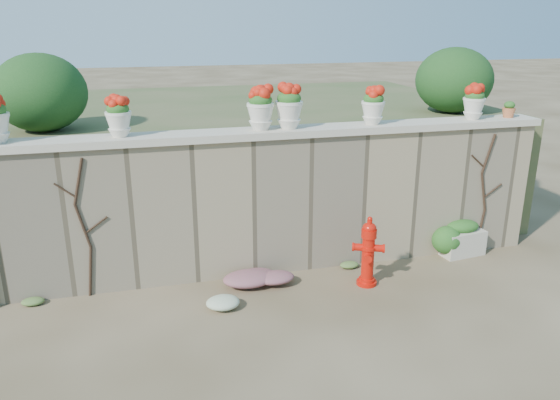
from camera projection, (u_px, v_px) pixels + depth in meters
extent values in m
plane|color=#4A3C25|center=(317.00, 329.00, 6.55)|extent=(80.00, 80.00, 0.00)
cube|color=#8D7C5E|center=(280.00, 204.00, 7.89)|extent=(8.00, 0.40, 2.00)
cube|color=beige|center=(280.00, 132.00, 7.56)|extent=(8.10, 0.52, 0.10)
cube|color=#384C23|center=(239.00, 154.00, 10.82)|extent=(9.00, 6.00, 2.00)
ellipsoid|color=#143814|center=(40.00, 93.00, 7.73)|extent=(1.30, 1.30, 1.10)
ellipsoid|color=#143814|center=(454.00, 80.00, 9.32)|extent=(1.30, 1.30, 1.10)
cylinder|color=black|center=(90.00, 272.00, 7.25)|extent=(0.12, 0.04, 0.70)
cylinder|color=black|center=(83.00, 226.00, 7.04)|extent=(0.17, 0.04, 0.61)
cylinder|color=black|center=(78.00, 182.00, 6.85)|extent=(0.18, 0.04, 0.61)
cylinder|color=black|center=(96.00, 225.00, 7.08)|extent=(0.30, 0.02, 0.22)
cylinder|color=black|center=(65.00, 190.00, 6.84)|extent=(0.25, 0.02, 0.21)
cylinder|color=black|center=(480.00, 230.00, 8.67)|extent=(0.12, 0.04, 0.70)
cylinder|color=black|center=(483.00, 192.00, 8.46)|extent=(0.17, 0.04, 0.61)
cylinder|color=black|center=(489.00, 154.00, 8.27)|extent=(0.18, 0.04, 0.61)
cylinder|color=black|center=(493.00, 191.00, 8.50)|extent=(0.30, 0.02, 0.22)
cylinder|color=black|center=(478.00, 161.00, 8.26)|extent=(0.25, 0.02, 0.21)
cylinder|color=red|center=(366.00, 282.00, 7.66)|extent=(0.28, 0.28, 0.05)
cylinder|color=red|center=(368.00, 258.00, 7.54)|extent=(0.17, 0.17, 0.63)
cylinder|color=red|center=(368.00, 248.00, 7.49)|extent=(0.21, 0.21, 0.04)
cylinder|color=red|center=(369.00, 233.00, 7.43)|extent=(0.21, 0.21, 0.12)
ellipsoid|color=red|center=(370.00, 226.00, 7.39)|extent=(0.19, 0.19, 0.14)
cylinder|color=red|center=(370.00, 221.00, 7.37)|extent=(0.07, 0.07, 0.10)
cylinder|color=red|center=(358.00, 247.00, 7.51)|extent=(0.17, 0.15, 0.10)
cylinder|color=red|center=(379.00, 248.00, 7.47)|extent=(0.17, 0.15, 0.10)
cylinder|color=red|center=(368.00, 258.00, 7.42)|extent=(0.12, 0.13, 0.09)
cube|color=beige|center=(461.00, 242.00, 8.60)|extent=(0.72, 0.48, 0.40)
ellipsoid|color=#1E5119|center=(463.00, 226.00, 8.52)|extent=(0.56, 0.38, 0.20)
ellipsoid|color=#1E5119|center=(454.00, 239.00, 8.43)|extent=(0.66, 0.60, 0.63)
ellipsoid|color=#AD226F|center=(262.00, 276.00, 7.60)|extent=(1.02, 0.68, 0.27)
ellipsoid|color=white|center=(217.00, 303.00, 6.95)|extent=(0.55, 0.44, 0.20)
ellipsoid|color=#1E5119|center=(118.00, 109.00, 6.92)|extent=(0.29, 0.29, 0.17)
ellipsoid|color=red|center=(117.00, 103.00, 6.89)|extent=(0.25, 0.25, 0.18)
ellipsoid|color=#1E5119|center=(260.00, 100.00, 7.35)|extent=(0.32, 0.32, 0.19)
ellipsoid|color=red|center=(260.00, 94.00, 7.32)|extent=(0.28, 0.28, 0.20)
ellipsoid|color=#1E5119|center=(289.00, 98.00, 7.44)|extent=(0.33, 0.33, 0.20)
ellipsoid|color=red|center=(289.00, 92.00, 7.42)|extent=(0.29, 0.29, 0.21)
ellipsoid|color=#1E5119|center=(374.00, 99.00, 7.76)|extent=(0.29, 0.29, 0.17)
ellipsoid|color=red|center=(374.00, 94.00, 7.73)|extent=(0.25, 0.25, 0.18)
ellipsoid|color=#1E5119|center=(475.00, 95.00, 8.15)|extent=(0.28, 0.28, 0.17)
ellipsoid|color=red|center=(475.00, 91.00, 8.13)|extent=(0.25, 0.25, 0.18)
ellipsoid|color=#1E5119|center=(509.00, 106.00, 8.36)|extent=(0.16, 0.16, 0.11)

